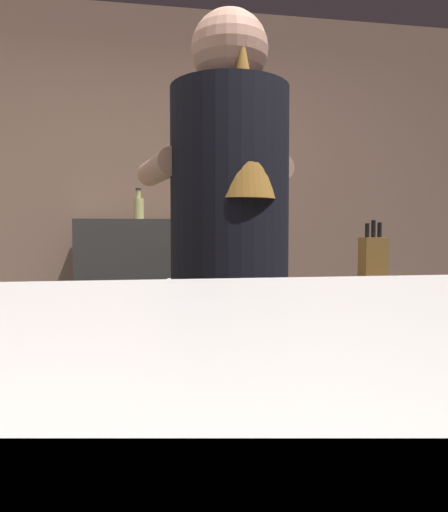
{
  "coord_description": "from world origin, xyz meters",
  "views": [
    {
      "loc": [
        -0.12,
        -1.23,
        1.13
      ],
      "look_at": [
        -0.04,
        -0.75,
        1.11
      ],
      "focal_mm": 33.29,
      "sensor_mm": 36.0,
      "label": 1
    }
  ],
  "objects": [
    {
      "name": "mixing_bowl",
      "position": [
        0.04,
        0.54,
        0.94
      ],
      "size": [
        0.17,
        0.17,
        0.05
      ],
      "primitive_type": "cylinder",
      "color": "silver",
      "rests_on": "prep_counter"
    },
    {
      "name": "back_shelf",
      "position": [
        -0.17,
        1.92,
        0.61
      ],
      "size": [
        0.76,
        0.36,
        1.22
      ],
      "primitive_type": "cube",
      "color": "#3A3836",
      "rests_on": "ground"
    },
    {
      "name": "knife_block",
      "position": [
        0.84,
        0.65,
        1.02
      ],
      "size": [
        0.1,
        0.08,
        0.27
      ],
      "color": "olive",
      "rests_on": "prep_counter"
    },
    {
      "name": "bottle_vinegar",
      "position": [
        -0.16,
        1.91,
        1.3
      ],
      "size": [
        0.07,
        0.07,
        0.2
      ],
      "color": "#D1CC78",
      "rests_on": "back_shelf"
    },
    {
      "name": "prep_counter",
      "position": [
        0.35,
        0.57,
        0.46
      ],
      "size": [
        2.1,
        0.6,
        0.91
      ],
      "primitive_type": "cube",
      "color": "#4F4224",
      "rests_on": "ground"
    },
    {
      "name": "bartender",
      "position": [
        0.12,
        0.12,
        1.02
      ],
      "size": [
        0.47,
        0.54,
        1.76
      ],
      "rotation": [
        0.0,
        0.0,
        1.75
      ],
      "color": "#282630",
      "rests_on": "ground"
    },
    {
      "name": "wall_back",
      "position": [
        0.0,
        2.2,
        1.35
      ],
      "size": [
        5.2,
        0.1,
        2.7
      ],
      "primitive_type": "cube",
      "color": "#9B745F",
      "rests_on": "ground"
    },
    {
      "name": "chefs_knife",
      "position": [
        0.4,
        0.52,
        0.92
      ],
      "size": [
        0.24,
        0.12,
        0.01
      ],
      "primitive_type": "cube",
      "rotation": [
        0.0,
        0.0,
        0.37
      ],
      "color": "silver",
      "rests_on": "prep_counter"
    },
    {
      "name": "bottle_soy",
      "position": [
        0.09,
        1.85,
        1.29
      ],
      "size": [
        0.06,
        0.06,
        0.19
      ],
      "color": "#CACD83",
      "rests_on": "back_shelf"
    }
  ]
}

